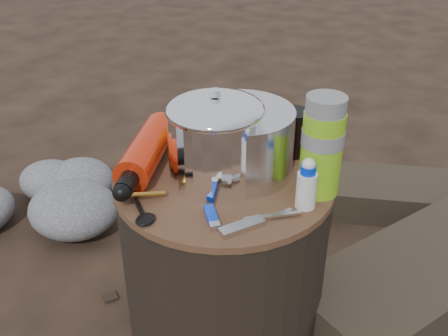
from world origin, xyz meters
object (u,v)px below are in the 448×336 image
at_px(thermos, 322,147).
at_px(travel_mug, 293,133).
at_px(stump, 224,256).
at_px(fuel_bottle, 147,151).
at_px(camping_pot, 215,140).

xyz_separation_m(thermos, travel_mug, (-0.11, 0.14, -0.05)).
bearing_deg(stump, fuel_bottle, -171.94).
bearing_deg(camping_pot, stump, 50.53).
distance_m(stump, camping_pot, 0.33).
height_order(fuel_bottle, thermos, thermos).
relative_size(camping_pot, thermos, 0.94).
xyz_separation_m(camping_pot, travel_mug, (0.11, 0.19, -0.05)).
bearing_deg(thermos, camping_pot, -165.43).
bearing_deg(fuel_bottle, travel_mug, 18.91).
bearing_deg(fuel_bottle, camping_pot, -13.44).
bearing_deg(thermos, travel_mug, 128.26).
height_order(camping_pot, fuel_bottle, camping_pot).
distance_m(camping_pot, travel_mug, 0.23).
relative_size(stump, fuel_bottle, 1.51).
height_order(thermos, travel_mug, thermos).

